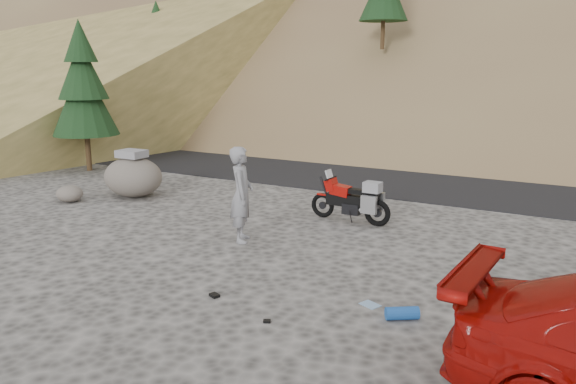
# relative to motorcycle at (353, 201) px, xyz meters

# --- Properties ---
(ground) EXTENTS (140.00, 140.00, 0.00)m
(ground) POSITION_rel_motorcycle_xyz_m (0.49, -2.91, -0.51)
(ground) COLOR #3C3A37
(ground) RESTS_ON ground
(road) EXTENTS (120.00, 7.00, 0.05)m
(road) POSITION_rel_motorcycle_xyz_m (0.49, 6.09, -0.51)
(road) COLOR black
(road) RESTS_ON ground
(conifer_verge) EXTENTS (2.20, 2.20, 5.04)m
(conifer_verge) POSITION_rel_motorcycle_xyz_m (-10.51, 1.59, 2.38)
(conifer_verge) COLOR #362413
(conifer_verge) RESTS_ON ground
(motorcycle) EXTENTS (2.00, 0.60, 1.19)m
(motorcycle) POSITION_rel_motorcycle_xyz_m (0.00, 0.00, 0.00)
(motorcycle) COLOR black
(motorcycle) RESTS_ON ground
(man) EXTENTS (0.76, 0.85, 1.97)m
(man) POSITION_rel_motorcycle_xyz_m (-1.44, -2.44, -0.51)
(man) COLOR gray
(man) RESTS_ON ground
(boulder) EXTENTS (1.92, 1.72, 1.27)m
(boulder) POSITION_rel_motorcycle_xyz_m (-6.31, -0.57, 0.05)
(boulder) COLOR #5A544D
(boulder) RESTS_ON ground
(small_rock) EXTENTS (0.76, 0.69, 0.44)m
(small_rock) POSITION_rel_motorcycle_xyz_m (-7.35, -1.87, -0.29)
(small_rock) COLOR #5A544D
(small_rock) RESTS_ON ground
(gear_blue_mat) EXTENTS (0.50, 0.42, 0.19)m
(gear_blue_mat) POSITION_rel_motorcycle_xyz_m (2.62, -4.39, -0.41)
(gear_blue_mat) COLOR #1A4D9F
(gear_blue_mat) RESTS_ON ground
(gear_bottle) EXTENTS (0.09, 0.09, 0.21)m
(gear_bottle) POSITION_rel_motorcycle_xyz_m (4.19, -4.36, -0.40)
(gear_bottle) COLOR #1A4D9F
(gear_bottle) RESTS_ON ground
(gear_glove_a) EXTENTS (0.19, 0.16, 0.05)m
(gear_glove_a) POSITION_rel_motorcycle_xyz_m (-0.21, -5.06, -0.49)
(gear_glove_a) COLOR black
(gear_glove_a) RESTS_ON ground
(gear_glove_b) EXTENTS (0.13, 0.12, 0.03)m
(gear_glove_b) POSITION_rel_motorcycle_xyz_m (0.98, -5.43, -0.49)
(gear_glove_b) COLOR black
(gear_glove_b) RESTS_ON ground
(gear_blue_cloth) EXTENTS (0.34, 0.30, 0.01)m
(gear_blue_cloth) POSITION_rel_motorcycle_xyz_m (2.04, -4.15, -0.50)
(gear_blue_cloth) COLOR #7B9CBF
(gear_blue_cloth) RESTS_ON ground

